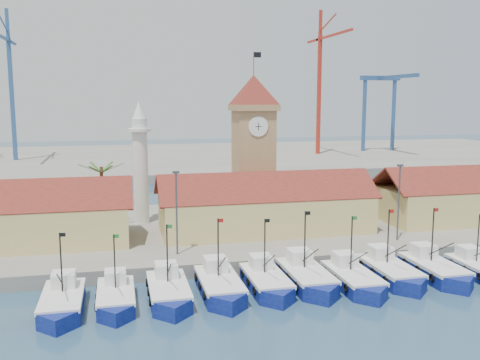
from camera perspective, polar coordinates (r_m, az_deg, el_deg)
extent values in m
plane|color=navy|center=(50.52, 8.92, -12.36)|extent=(400.00, 400.00, 0.00)
cube|color=gray|center=(72.10, 1.80, -5.23)|extent=(140.00, 32.00, 1.50)
cube|color=gray|center=(155.65, -6.30, 2.28)|extent=(240.00, 80.00, 2.00)
cube|color=#0B1358|center=(49.52, -18.39, -12.56)|extent=(3.38, 7.65, 1.74)
cube|color=#0B1358|center=(45.98, -18.84, -14.25)|extent=(3.38, 3.38, 1.74)
cube|color=silver|center=(49.21, -18.44, -11.61)|extent=(3.45, 7.86, 0.34)
cube|color=silver|center=(50.76, -18.28, -10.06)|extent=(2.03, 2.12, 1.35)
cylinder|color=black|center=(48.83, -18.54, -8.43)|extent=(0.14, 0.14, 5.41)
cube|color=black|center=(48.15, -18.40, -5.57)|extent=(0.48, 0.02, 0.34)
cube|color=#0B1358|center=(49.51, -13.09, -12.38)|extent=(3.15, 7.13, 1.62)
cube|color=#0B1358|center=(46.19, -13.09, -13.94)|extent=(3.15, 3.15, 1.62)
cube|color=silver|center=(49.23, -13.12, -11.49)|extent=(3.22, 7.33, 0.32)
cube|color=silver|center=(50.67, -13.15, -10.04)|extent=(1.89, 1.98, 1.26)
cylinder|color=black|center=(48.86, -13.22, -8.53)|extent=(0.13, 0.13, 5.04)
cube|color=#197226|center=(48.23, -13.05, -5.86)|extent=(0.45, 0.02, 0.32)
cube|color=#0B1358|center=(49.87, -7.63, -12.01)|extent=(3.44, 7.79, 1.77)
cube|color=#0B1358|center=(46.26, -7.16, -13.69)|extent=(3.44, 3.44, 1.77)
cube|color=silver|center=(49.57, -7.65, -11.06)|extent=(3.51, 8.00, 0.34)
cube|color=silver|center=(51.15, -7.88, -9.50)|extent=(2.06, 2.16, 1.38)
cylinder|color=black|center=(49.19, -7.77, -7.84)|extent=(0.14, 0.14, 5.51)
cube|color=#197226|center=(48.55, -7.54, -4.93)|extent=(0.49, 0.02, 0.34)
cube|color=#0B1358|center=(50.87, -2.21, -11.50)|extent=(3.55, 8.02, 1.82)
cube|color=#0B1358|center=(47.19, -1.27, -13.14)|extent=(3.54, 3.54, 1.82)
cube|color=silver|center=(50.56, -2.22, -10.53)|extent=(3.62, 8.25, 0.35)
cube|color=silver|center=(52.18, -2.64, -8.98)|extent=(2.13, 2.23, 1.42)
cylinder|color=black|center=(50.19, -2.34, -7.29)|extent=(0.14, 0.14, 5.67)
cube|color=#A5140F|center=(49.58, -2.07, -4.34)|extent=(0.51, 0.02, 0.35)
cube|color=#0B1358|center=(52.04, 2.78, -11.06)|extent=(3.40, 7.69, 1.75)
cube|color=#0B1358|center=(48.59, 4.03, -12.53)|extent=(3.40, 3.40, 1.75)
cube|color=silver|center=(51.75, 2.78, -10.15)|extent=(3.46, 7.90, 0.34)
cube|color=silver|center=(53.27, 2.22, -8.71)|extent=(2.04, 2.14, 1.36)
cylinder|color=black|center=(51.40, 2.66, -7.11)|extent=(0.14, 0.14, 5.43)
cube|color=black|center=(50.84, 2.94, -4.35)|extent=(0.49, 0.02, 0.34)
cube|color=#0B1358|center=(53.44, 7.05, -10.54)|extent=(3.64, 8.24, 1.87)
cube|color=#0B1358|center=(49.82, 8.70, -12.02)|extent=(3.64, 3.64, 1.87)
cube|color=silver|center=(53.14, 7.07, -9.59)|extent=(3.71, 8.46, 0.36)
cube|color=silver|center=(54.74, 6.34, -8.12)|extent=(2.18, 2.29, 1.46)
cylinder|color=black|center=(52.78, 6.93, -6.42)|extent=(0.15, 0.15, 5.82)
cube|color=black|center=(52.23, 7.25, -3.53)|extent=(0.52, 0.02, 0.36)
cube|color=#0B1358|center=(53.77, 11.90, -10.58)|extent=(3.45, 7.80, 1.77)
cube|color=#0B1358|center=(50.48, 13.80, -11.93)|extent=(3.45, 3.45, 1.77)
cube|color=silver|center=(53.49, 11.93, -9.68)|extent=(3.51, 8.01, 0.34)
cube|color=silver|center=(54.94, 11.10, -8.30)|extent=(2.07, 2.17, 1.38)
cylinder|color=black|center=(53.13, 11.80, -6.70)|extent=(0.14, 0.14, 5.51)
cube|color=#197226|center=(52.63, 12.13, -3.98)|extent=(0.49, 0.02, 0.34)
cube|color=#0B1358|center=(56.72, 15.61, -9.68)|extent=(3.55, 8.04, 1.83)
cube|color=#0B1358|center=(53.43, 17.70, -10.92)|extent=(3.55, 3.55, 1.83)
cube|color=silver|center=(56.44, 15.65, -8.79)|extent=(3.62, 8.26, 0.36)
cube|color=silver|center=(57.91, 14.73, -7.48)|extent=(2.13, 2.23, 1.42)
cylinder|color=black|center=(56.11, 15.52, -5.88)|extent=(0.14, 0.14, 5.68)
cube|color=#A5140F|center=(55.64, 15.86, -3.22)|extent=(0.51, 0.02, 0.36)
cube|color=#0B1358|center=(58.75, 19.93, -9.24)|extent=(3.55, 8.04, 1.83)
cube|color=#0B1358|center=(55.61, 22.21, -10.38)|extent=(3.55, 3.55, 1.83)
cube|color=silver|center=(58.49, 19.98, -8.38)|extent=(3.62, 8.26, 0.36)
cube|color=silver|center=(59.89, 18.97, -7.13)|extent=(2.13, 2.23, 1.42)
cylinder|color=black|center=(58.16, 19.85, -5.57)|extent=(0.14, 0.14, 5.68)
cube|color=#A5140F|center=(57.73, 20.20, -3.01)|extent=(0.51, 0.02, 0.36)
cube|color=#0B1358|center=(60.81, 24.12, -8.93)|extent=(3.21, 7.26, 1.65)
cube|color=silver|center=(60.58, 24.16, -8.18)|extent=(3.27, 7.46, 0.32)
cube|color=silver|center=(61.77, 23.19, -7.09)|extent=(1.92, 2.02, 1.28)
cylinder|color=black|center=(60.27, 24.05, -5.73)|extent=(0.13, 0.13, 5.13)
cube|color=#D3BD74|center=(67.66, 2.68, -3.55)|extent=(26.00, 10.00, 4.50)
cube|color=maroon|center=(64.60, 3.30, -0.75)|extent=(27.04, 5.13, 3.21)
cube|color=maroon|center=(69.36, 2.14, -0.10)|extent=(27.04, 5.13, 3.21)
cube|color=maroon|center=(83.55, 23.85, 0.65)|extent=(31.20, 5.13, 3.21)
cube|color=tan|center=(72.50, 1.43, 1.48)|extent=(5.00, 5.00, 15.00)
cube|color=tan|center=(71.95, 1.45, 7.73)|extent=(5.80, 5.80, 0.80)
pyramid|color=maroon|center=(71.96, 1.46, 9.56)|extent=(5.80, 5.80, 4.00)
cylinder|color=white|center=(69.57, 1.97, 5.72)|extent=(2.60, 0.15, 2.60)
cube|color=black|center=(69.49, 1.99, 5.72)|extent=(0.08, 0.02, 1.00)
cube|color=black|center=(69.49, 1.99, 5.72)|extent=(0.80, 0.02, 0.08)
cylinder|color=#3F3F44|center=(72.10, 1.47, 12.35)|extent=(0.10, 0.10, 3.00)
cube|color=black|center=(72.31, 1.87, 13.21)|extent=(1.00, 0.03, 0.70)
cylinder|color=silver|center=(72.36, -10.56, 0.92)|extent=(2.00, 2.00, 14.00)
cylinder|color=silver|center=(71.85, -10.68, 5.27)|extent=(3.00, 3.00, 0.40)
cone|color=silver|center=(71.75, -10.74, 7.34)|extent=(1.80, 1.80, 2.40)
cylinder|color=brown|center=(70.82, -14.47, -1.83)|extent=(0.44, 0.44, 8.00)
cube|color=#316322|center=(70.22, -13.44, 1.26)|extent=(2.80, 0.35, 1.18)
cube|color=#316322|center=(71.43, -14.00, 1.36)|extent=(1.71, 2.60, 1.18)
cube|color=#316322|center=(71.47, -15.12, 1.32)|extent=(1.71, 2.60, 1.18)
cube|color=#316322|center=(70.30, -15.72, 1.18)|extent=(2.80, 0.35, 1.18)
cube|color=#316322|center=(69.07, -15.19, 1.07)|extent=(1.71, 2.60, 1.18)
cube|color=#316322|center=(69.03, -14.03, 1.11)|extent=(1.71, 2.60, 1.18)
cylinder|color=#3F3F44|center=(57.26, -6.77, -3.54)|extent=(0.20, 0.20, 9.00)
cube|color=#3F3F44|center=(56.50, -6.85, 0.82)|extent=(0.70, 0.25, 0.25)
cylinder|color=#3F3F44|center=(65.29, 16.56, -2.34)|extent=(0.20, 0.20, 9.00)
cube|color=#3F3F44|center=(64.62, 16.73, 1.49)|extent=(0.70, 0.25, 0.25)
cube|color=#2D5289|center=(153.98, -23.14, 7.94)|extent=(1.00, 1.00, 32.07)
cube|color=#2D5289|center=(144.99, -24.20, 13.84)|extent=(0.60, 24.85, 0.60)
cube|color=#2D5289|center=(159.63, -23.15, 13.35)|extent=(0.60, 10.00, 0.60)
cube|color=#2D5289|center=(155.23, -23.58, 15.15)|extent=(0.80, 0.80, 7.00)
cube|color=#B1281B|center=(159.58, 8.42, 8.91)|extent=(1.00, 1.00, 34.23)
cube|color=#B1281B|center=(151.68, 9.92, 15.00)|extent=(0.60, 23.94, 0.60)
cube|color=#B1281B|center=(165.15, 7.89, 14.51)|extent=(0.60, 10.00, 0.60)
cube|color=#B1281B|center=(161.05, 8.59, 16.26)|extent=(0.80, 0.80, 7.00)
cube|color=#2D5289|center=(171.04, 13.09, 6.71)|extent=(0.90, 0.90, 22.00)
cube|color=#2D5289|center=(175.65, 16.05, 6.64)|extent=(0.90, 0.90, 22.00)
cube|color=#2D5289|center=(173.34, 14.74, 10.48)|extent=(13.00, 1.40, 1.40)
cube|color=#2D5289|center=(164.54, 16.37, 10.53)|extent=(1.40, 22.00, 1.00)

